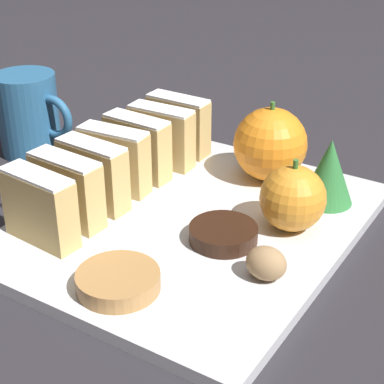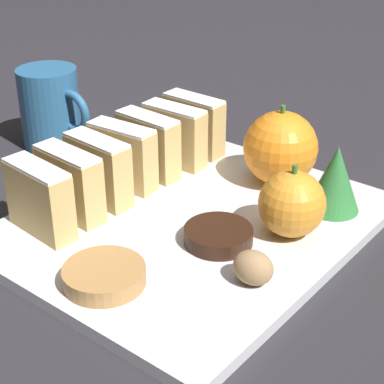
{
  "view_description": "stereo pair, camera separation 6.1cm",
  "coord_description": "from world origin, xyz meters",
  "px_view_note": "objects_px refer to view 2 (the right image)",
  "views": [
    {
      "loc": [
        0.29,
        -0.46,
        0.33
      ],
      "look_at": [
        0.0,
        0.0,
        0.04
      ],
      "focal_mm": 60.0,
      "sensor_mm": 36.0,
      "label": 1
    },
    {
      "loc": [
        0.34,
        -0.42,
        0.33
      ],
      "look_at": [
        0.0,
        0.0,
        0.04
      ],
      "focal_mm": 60.0,
      "sensor_mm": 36.0,
      "label": 2
    }
  ],
  "objects_px": {
    "orange_far": "(280,148)",
    "chocolate_cookie": "(218,236)",
    "orange_near": "(292,204)",
    "coffee_mug": "(51,108)",
    "walnut": "(253,268)"
  },
  "relations": [
    {
      "from": "orange_far",
      "to": "coffee_mug",
      "type": "xyz_separation_m",
      "value": [
        -0.29,
        -0.07,
        -0.0
      ]
    },
    {
      "from": "orange_near",
      "to": "chocolate_cookie",
      "type": "relative_size",
      "value": 1.11
    },
    {
      "from": "orange_near",
      "to": "coffee_mug",
      "type": "height_order",
      "value": "coffee_mug"
    },
    {
      "from": "orange_near",
      "to": "orange_far",
      "type": "xyz_separation_m",
      "value": [
        -0.07,
        0.08,
        0.01
      ]
    },
    {
      "from": "orange_far",
      "to": "chocolate_cookie",
      "type": "xyz_separation_m",
      "value": [
        0.02,
        -0.14,
        -0.03
      ]
    },
    {
      "from": "orange_near",
      "to": "chocolate_cookie",
      "type": "height_order",
      "value": "orange_near"
    },
    {
      "from": "orange_far",
      "to": "orange_near",
      "type": "bearing_deg",
      "value": -52.21
    },
    {
      "from": "walnut",
      "to": "chocolate_cookie",
      "type": "bearing_deg",
      "value": 152.07
    },
    {
      "from": "coffee_mug",
      "to": "orange_far",
      "type": "bearing_deg",
      "value": 13.85
    },
    {
      "from": "orange_near",
      "to": "walnut",
      "type": "distance_m",
      "value": 0.09
    },
    {
      "from": "orange_far",
      "to": "coffee_mug",
      "type": "relative_size",
      "value": 0.83
    },
    {
      "from": "orange_far",
      "to": "chocolate_cookie",
      "type": "bearing_deg",
      "value": -80.78
    },
    {
      "from": "walnut",
      "to": "chocolate_cookie",
      "type": "relative_size",
      "value": 0.56
    },
    {
      "from": "chocolate_cookie",
      "to": "coffee_mug",
      "type": "relative_size",
      "value": 0.6
    },
    {
      "from": "chocolate_cookie",
      "to": "walnut",
      "type": "bearing_deg",
      "value": -27.93
    }
  ]
}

